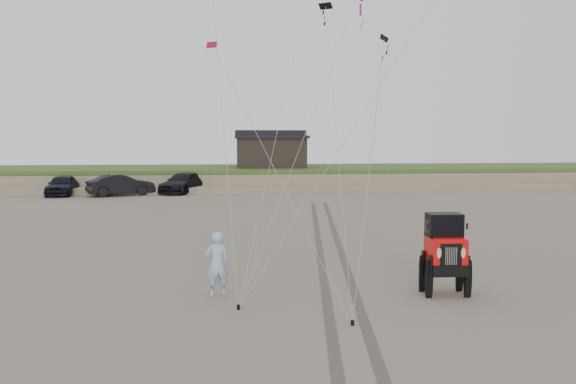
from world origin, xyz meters
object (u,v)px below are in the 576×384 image
(jeep, at_px, (445,263))
(truck_a, at_px, (62,185))
(cabin, at_px, (271,151))
(man, at_px, (217,264))
(truck_b, at_px, (121,185))
(truck_c, at_px, (183,183))

(jeep, bearing_deg, truck_a, 125.54)
(cabin, relative_size, truck_a, 1.40)
(cabin, height_order, truck_a, cabin)
(cabin, height_order, jeep, cabin)
(cabin, height_order, man, cabin)
(cabin, xyz_separation_m, man, (-4.33, -35.96, -2.36))
(truck_b, bearing_deg, truck_a, 57.28)
(truck_c, xyz_separation_m, man, (3.10, -30.18, 0.09))
(truck_a, bearing_deg, truck_b, -10.68)
(man, bearing_deg, truck_b, -84.91)
(truck_b, relative_size, man, 2.80)
(truck_b, bearing_deg, man, 170.34)
(truck_b, distance_m, man, 29.47)
(cabin, bearing_deg, truck_c, -142.07)
(cabin, bearing_deg, truck_b, -147.90)
(truck_a, xyz_separation_m, jeep, (18.17, -29.66, 0.10))
(cabin, xyz_separation_m, truck_a, (-16.39, -6.87, -2.46))
(cabin, bearing_deg, man, -96.86)
(jeep, bearing_deg, cabin, 96.84)
(truck_b, relative_size, jeep, 1.04)
(truck_a, distance_m, man, 31.50)
(cabin, xyz_separation_m, truck_b, (-11.95, -7.50, -2.43))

